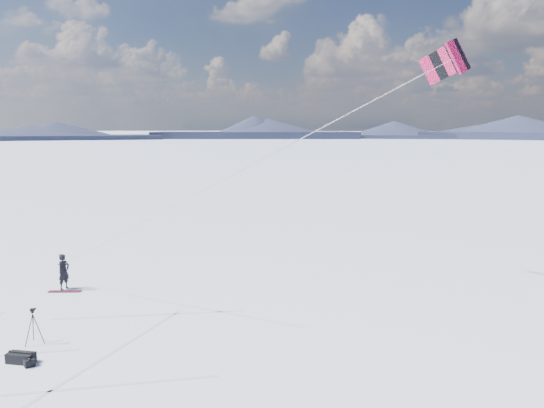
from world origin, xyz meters
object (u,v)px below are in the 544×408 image
at_px(snowkiter, 65,289).
at_px(tripod, 33,321).
at_px(snowboard, 65,291).
at_px(gear_bag_a, 21,358).
at_px(gear_bag_b, 28,361).

bearing_deg(snowkiter, tripod, -142.33).
bearing_deg(snowboard, gear_bag_a, -80.41).
height_order(tripod, gear_bag_a, tripod).
relative_size(snowboard, tripod, 1.16).
relative_size(snowboard, gear_bag_b, 2.13).
xyz_separation_m(tripod, gear_bag_b, (1.04, -1.28, -0.67)).
relative_size(tripod, gear_bag_b, 1.83).
height_order(snowboard, gear_bag_a, gear_bag_a).
height_order(snowboard, tripod, tripod).
xyz_separation_m(gear_bag_a, gear_bag_b, (0.29, -0.01, -0.04)).
xyz_separation_m(snowkiter, gear_bag_b, (4.44, -6.32, 0.12)).
bearing_deg(gear_bag_a, tripod, 110.23).
distance_m(tripod, gear_bag_a, 1.60).
bearing_deg(tripod, snowboard, 103.02).
bearing_deg(gear_bag_b, snowboard, 154.10).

